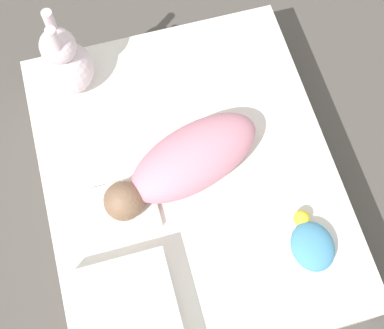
% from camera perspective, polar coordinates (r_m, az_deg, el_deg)
% --- Properties ---
extents(ground_plane, '(12.00, 12.00, 0.00)m').
position_cam_1_polar(ground_plane, '(1.90, -0.21, -3.69)').
color(ground_plane, '#514C47').
extents(bed_mattress, '(1.11, 0.90, 0.24)m').
position_cam_1_polar(bed_mattress, '(1.79, -0.23, -2.48)').
color(bed_mattress, white).
rests_on(bed_mattress, ground_plane).
extents(burp_cloth, '(0.17, 0.20, 0.02)m').
position_cam_1_polar(burp_cloth, '(1.64, -7.25, -4.61)').
color(burp_cloth, white).
rests_on(burp_cloth, bed_mattress).
extents(swaddled_baby, '(0.33, 0.53, 0.15)m').
position_cam_1_polar(swaddled_baby, '(1.61, -0.61, 0.26)').
color(swaddled_baby, pink).
rests_on(swaddled_baby, bed_mattress).
extents(pillow, '(0.33, 0.29, 0.09)m').
position_cam_1_polar(pillow, '(1.54, -7.07, -16.09)').
color(pillow, white).
rests_on(pillow, bed_mattress).
extents(bunny_plush, '(0.17, 0.17, 0.33)m').
position_cam_1_polar(bunny_plush, '(1.77, -13.43, 10.49)').
color(bunny_plush, silver).
rests_on(bunny_plush, bed_mattress).
extents(turtle_plush, '(0.19, 0.13, 0.07)m').
position_cam_1_polar(turtle_plush, '(1.61, 12.65, -8.25)').
color(turtle_plush, '#4C99C6').
rests_on(turtle_plush, bed_mattress).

